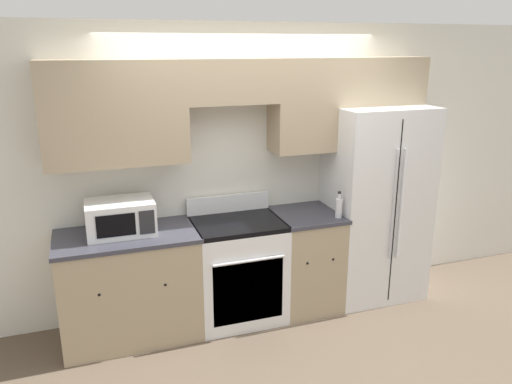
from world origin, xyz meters
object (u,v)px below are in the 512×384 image
(oven_range, at_px, (238,269))
(bottle, at_px, (339,207))
(microwave, at_px, (120,217))
(refrigerator, at_px, (373,202))

(oven_range, relative_size, bottle, 4.50)
(oven_range, relative_size, microwave, 2.02)
(oven_range, distance_m, bottle, 1.06)
(oven_range, xyz_separation_m, bottle, (0.88, -0.20, 0.55))
(oven_range, distance_m, microwave, 1.14)
(oven_range, xyz_separation_m, refrigerator, (1.40, 0.06, 0.47))
(refrigerator, bearing_deg, oven_range, -177.36)
(microwave, bearing_deg, refrigerator, 0.61)
(oven_range, height_order, bottle, bottle)
(bottle, bearing_deg, refrigerator, 27.01)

